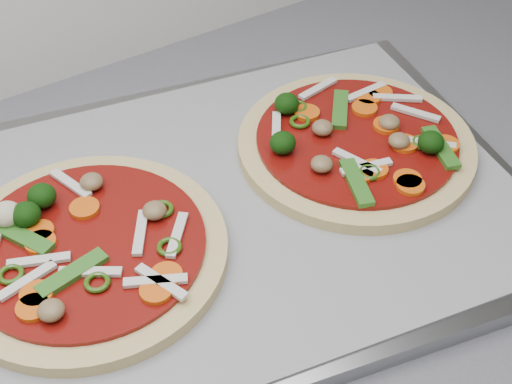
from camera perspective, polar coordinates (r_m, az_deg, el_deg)
base_cabinet at (r=1.22m, az=19.11°, el=-8.98°), size 3.60×0.60×0.86m
baking_tray at (r=0.63m, az=-1.86°, el=-1.36°), size 0.58×0.48×0.02m
parchment at (r=0.62m, az=-1.88°, el=-0.75°), size 0.55×0.44×0.00m
pizza_left at (r=0.59m, az=-13.49°, el=-4.45°), size 0.31×0.31×0.04m
pizza_right at (r=0.67m, az=8.03°, el=3.92°), size 0.24×0.24×0.04m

